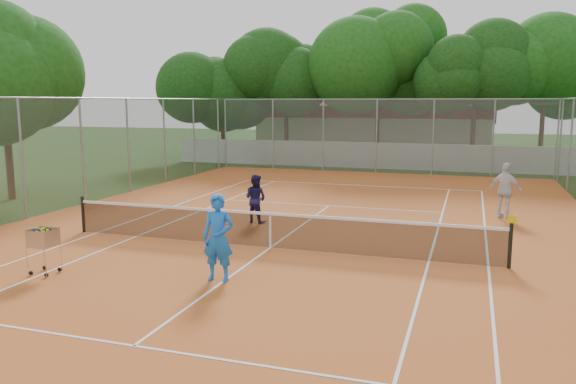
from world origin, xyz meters
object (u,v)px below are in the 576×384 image
(player_near, at_px, (218,238))
(ball_hopper, at_px, (44,250))
(tennis_net, at_px, (270,230))
(player_far_left, at_px, (256,199))
(player_far_right, at_px, (506,191))
(clubhouse, at_px, (376,124))

(player_near, bearing_deg, ball_hopper, -172.67)
(tennis_net, height_order, player_far_left, player_far_left)
(player_far_right, xyz_separation_m, ball_hopper, (-10.18, -9.83, -0.36))
(tennis_net, distance_m, player_far_left, 3.29)
(tennis_net, xyz_separation_m, ball_hopper, (-4.06, -3.74, 0.08))
(player_far_right, bearing_deg, tennis_net, 69.16)
(player_far_left, bearing_deg, player_near, 117.76)
(tennis_net, xyz_separation_m, player_far_left, (-1.55, 2.89, 0.29))
(player_far_right, distance_m, ball_hopper, 14.16)
(ball_hopper, bearing_deg, player_far_left, 77.90)
(tennis_net, bearing_deg, ball_hopper, -137.41)
(ball_hopper, bearing_deg, clubhouse, 95.05)
(tennis_net, relative_size, player_far_left, 7.64)
(player_near, xyz_separation_m, player_far_left, (-1.42, 5.82, -0.18))
(clubhouse, bearing_deg, ball_hopper, -93.61)
(tennis_net, height_order, clubhouse, clubhouse)
(player_far_left, height_order, player_far_right, player_far_right)
(tennis_net, height_order, ball_hopper, ball_hopper)
(player_near, height_order, player_far_left, player_near)
(clubhouse, height_order, player_near, clubhouse)
(player_far_left, relative_size, ball_hopper, 1.37)
(player_far_left, xyz_separation_m, ball_hopper, (-2.51, -6.62, -0.21))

